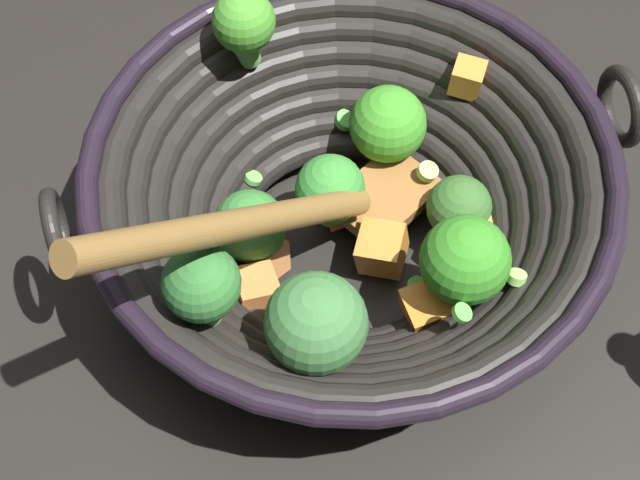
% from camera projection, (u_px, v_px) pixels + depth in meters
% --- Properties ---
extents(ground_plane, '(4.00, 4.00, 0.00)m').
position_uv_depth(ground_plane, '(347.00, 255.00, 0.67)').
color(ground_plane, black).
extents(wok, '(0.36, 0.34, 0.23)m').
position_uv_depth(wok, '(349.00, 201.00, 0.61)').
color(wok, black).
rests_on(wok, ground).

